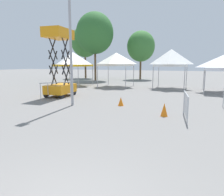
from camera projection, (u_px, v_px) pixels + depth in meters
The scene contains 12 objects.
canopy_tent_left_of_center at pixel (73, 59), 21.61m from camera, with size 3.19×3.19×3.46m.
canopy_tent_behind_center at pixel (116, 59), 20.60m from camera, with size 3.14×3.14×3.37m.
canopy_tent_far_right at pixel (171, 58), 19.20m from camera, with size 2.87×2.87×3.62m.
scissor_lift at pixel (60, 77), 14.73m from camera, with size 1.66×2.45×4.67m.
light_pole_near_lift at pixel (70, 15), 10.90m from camera, with size 0.36×0.36×8.48m.
tree_behind_tents_left at pixel (95, 33), 28.03m from camera, with size 5.01×5.01×9.11m.
tree_behind_tents_center at pixel (85, 42), 32.67m from camera, with size 4.34×4.34×8.08m.
tree_behind_tents_right at pixel (141, 46), 30.23m from camera, with size 4.00×4.00×7.00m.
crowd_barrier_near_person at pixel (186, 101), 8.80m from camera, with size 0.37×2.08×1.08m.
crowd_barrier_by_lift at pixel (56, 87), 14.00m from camera, with size 1.37×1.65×1.08m.
traffic_cone_lot_center at pixel (121, 102), 11.52m from camera, with size 0.32×0.32×0.48m, color orange.
traffic_cone_near_barrier at pixel (164, 110), 9.19m from camera, with size 0.32×0.32×0.59m, color orange.
Camera 1 is at (1.86, -1.78, 2.30)m, focal length 33.47 mm.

